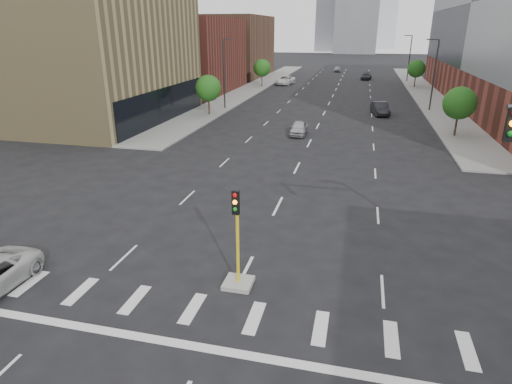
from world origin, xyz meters
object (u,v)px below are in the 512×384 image
at_px(car_near_left, 299,128).
at_px(car_mid_right, 380,108).
at_px(car_deep_right, 366,76).
at_px(median_traffic_signal, 238,266).
at_px(car_far_left, 285,80).
at_px(car_distant, 337,69).

distance_m(car_near_left, car_mid_right, 15.84).
relative_size(car_near_left, car_deep_right, 0.83).
xyz_separation_m(median_traffic_signal, car_far_left, (-10.24, 70.05, -0.15)).
height_order(car_far_left, car_deep_right, car_far_left).
distance_m(median_traffic_signal, car_far_left, 70.80).
distance_m(car_mid_right, car_distant, 58.16).
distance_m(car_near_left, car_deep_right, 54.68).
distance_m(car_mid_right, car_far_left, 33.19).
xyz_separation_m(car_far_left, car_deep_right, (15.50, 12.50, -0.13)).
bearing_deg(car_near_left, median_traffic_signal, -88.26).
height_order(median_traffic_signal, car_deep_right, median_traffic_signal).
bearing_deg(median_traffic_signal, car_deep_right, 86.35).
relative_size(median_traffic_signal, car_far_left, 0.74).
relative_size(median_traffic_signal, car_near_left, 1.10).
height_order(car_near_left, car_far_left, car_far_left).
bearing_deg(car_far_left, car_near_left, -70.55).
bearing_deg(car_distant, car_deep_right, -72.51).
bearing_deg(car_mid_right, car_deep_right, 82.57).
height_order(median_traffic_signal, car_near_left, median_traffic_signal).
distance_m(median_traffic_signal, car_distant, 99.17).
bearing_deg(median_traffic_signal, car_near_left, 93.04).
bearing_deg(car_mid_right, car_far_left, 111.41).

